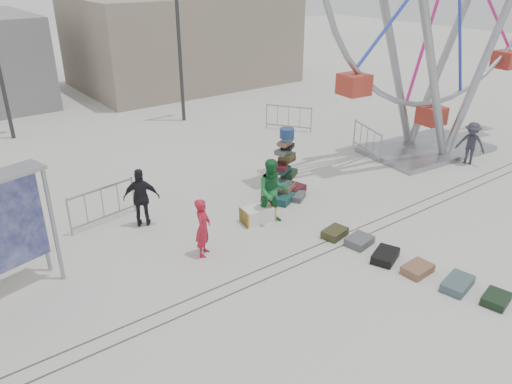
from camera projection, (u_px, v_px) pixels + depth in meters
ground at (338, 266)px, 12.15m from camera, size 90.00×90.00×0.00m
track_line_near at (321, 255)px, 12.59m from camera, size 40.00×0.04×0.01m
track_line_far at (310, 248)px, 12.88m from camera, size 40.00×0.04×0.01m
building_right at (183, 40)px, 29.44m from camera, size 12.00×8.00×5.00m
lamp_post_right at (180, 19)px, 21.39m from camera, size 1.41×0.25×8.00m
suitcase_tower at (284, 178)px, 15.50m from camera, size 1.70×1.48×2.22m
steamer_trunk at (258, 215)px, 14.14m from camera, size 0.98×0.65×0.43m
row_case_0 at (335, 233)px, 13.40m from camera, size 0.77×0.61×0.22m
row_case_1 at (359, 241)px, 13.03m from camera, size 0.77×0.65×0.21m
row_case_2 at (385, 256)px, 12.36m from camera, size 0.94×0.79×0.22m
row_case_3 at (417, 269)px, 11.85m from camera, size 0.75×0.55×0.20m
row_case_4 at (458, 284)px, 11.31m from camera, size 0.96×0.68×0.20m
row_case_5 at (496, 299)px, 10.80m from camera, size 0.74×0.62×0.20m
barricade_dummy_c at (103, 205)px, 13.92m from camera, size 1.99×0.43×1.10m
barricade_wheel_front at (367, 141)px, 18.93m from camera, size 0.75×1.92×1.10m
barricade_wheel_back at (289, 118)px, 21.65m from camera, size 1.24×1.69×1.10m
pedestrian_red at (203, 227)px, 12.31m from camera, size 0.66×0.65×1.54m
pedestrian_green at (273, 191)px, 13.85m from camera, size 1.13×1.04×1.87m
pedestrian_black at (142, 198)px, 13.69m from camera, size 1.06×0.84×1.69m
pedestrian_grey at (471, 143)px, 17.95m from camera, size 0.87×1.14×1.56m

